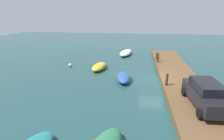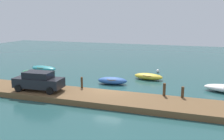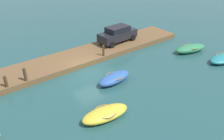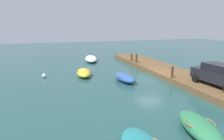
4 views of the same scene
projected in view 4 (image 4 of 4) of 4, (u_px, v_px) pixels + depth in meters
ground_plane at (150, 77)px, 20.79m from camera, size 84.00×84.00×0.00m
dock_platform at (172, 73)px, 21.51m from camera, size 25.17×3.64×0.48m
rowboat_green at (199, 127)px, 10.07m from camera, size 3.78×2.15×0.79m
motorboat_white at (91, 59)px, 29.59m from camera, size 4.85×2.39×0.71m
dinghy_blue at (125, 78)px, 19.23m from camera, size 3.22×1.62×0.74m
rowboat_yellow at (84, 73)px, 21.27m from camera, size 3.38×1.74×0.70m
mooring_post_west at (172, 72)px, 18.68m from camera, size 0.21×0.21×1.03m
mooring_post_mid_west at (136, 59)px, 25.62m from camera, size 0.24×0.24×1.08m
mooring_post_mid_east at (132, 57)px, 27.00m from camera, size 0.24×0.24×0.91m
parked_car at (219, 75)px, 16.15m from camera, size 4.45×2.13×1.72m
marker_buoy at (44, 76)px, 20.62m from camera, size 0.42×0.42×0.42m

